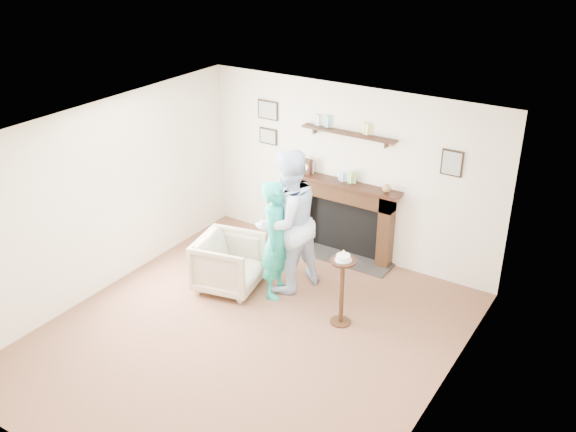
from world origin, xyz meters
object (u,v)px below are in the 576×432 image
object	(u,v)px
woman	(277,293)
armchair	(230,287)
man	(287,286)
pedestal_table	(342,279)

from	to	relation	value
woman	armchair	bearing A→B (deg)	99.85
man	woman	bearing A→B (deg)	11.53
pedestal_table	woman	bearing A→B (deg)	171.80
man	woman	world-z (taller)	man
man	woman	distance (m)	0.21
armchair	pedestal_table	world-z (taller)	pedestal_table
woman	man	bearing A→B (deg)	-16.41
man	pedestal_table	world-z (taller)	pedestal_table
man	armchair	bearing A→B (deg)	-38.10
armchair	pedestal_table	distance (m)	1.75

